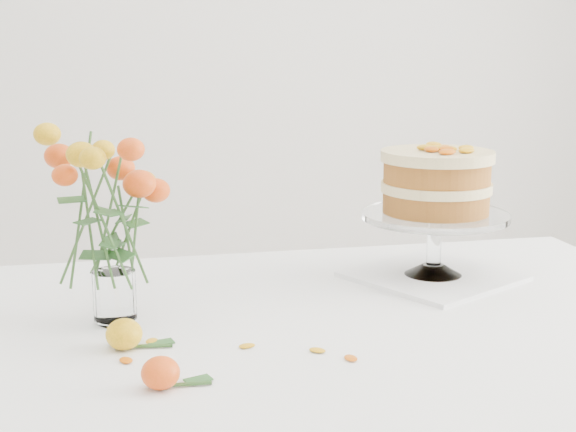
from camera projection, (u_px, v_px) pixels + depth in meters
name	position (u px, v px, depth m)	size (l,w,h in m)	color
table	(308.00, 366.00, 1.35)	(1.43, 0.93, 0.76)	tan
napkin	(433.00, 276.00, 1.57)	(0.27, 0.27, 0.01)	white
cake_stand	(436.00, 189.00, 1.53)	(0.28, 0.28, 0.25)	white
rose_vase	(110.00, 199.00, 1.28)	(0.24, 0.24, 0.35)	white
loose_rose_near	(124.00, 334.00, 1.20)	(0.10, 0.06, 0.05)	yellow
loose_rose_far	(161.00, 373.00, 1.06)	(0.09, 0.05, 0.04)	#D94D0A
stray_petal_a	(247.00, 346.00, 1.21)	(0.03, 0.02, 0.00)	#E6A00E
stray_petal_b	(317.00, 351.00, 1.19)	(0.03, 0.02, 0.00)	#E6A00E
stray_petal_c	(351.00, 358.00, 1.16)	(0.03, 0.02, 0.00)	#E6A00E
stray_petal_d	(152.00, 341.00, 1.23)	(0.03, 0.02, 0.00)	#E6A00E
stray_petal_e	(126.00, 361.00, 1.16)	(0.03, 0.02, 0.00)	#E6A00E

